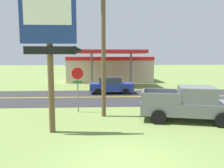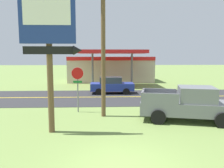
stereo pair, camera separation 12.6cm
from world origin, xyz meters
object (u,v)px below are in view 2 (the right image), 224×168
Objects in this scene: utility_pole at (103,38)px; car_blue_near_lane at (112,85)px; gas_station at (111,68)px; pickup_grey_parked_on_lawn at (189,104)px; motel_sign at (49,33)px; stop_sign at (78,81)px.

utility_pole is 2.10× the size of car_blue_near_lane.
pickup_grey_parked_on_lawn is (3.61, -20.94, -0.98)m from gas_station.
pickup_grey_parked_on_lawn is 1.31× the size of car_blue_near_lane.
car_blue_near_lane is at bearing -91.60° from gas_station.
motel_sign is at bearing -99.13° from gas_station.
pickup_grey_parked_on_lawn reaches higher than car_blue_near_lane.
stop_sign is at bearing -98.67° from gas_station.
utility_pole is 6.19m from pickup_grey_parked_on_lawn.
gas_station is (1.17, 19.68, -2.74)m from utility_pole.
motel_sign is at bearing -129.99° from utility_pole.
car_blue_near_lane is at bearing 112.00° from pickup_grey_parked_on_lawn.
car_blue_near_lane is (-3.93, 9.72, -0.13)m from pickup_grey_parked_on_lawn.
motel_sign is at bearing -106.24° from car_blue_near_lane.
gas_station is (3.64, 22.62, -2.74)m from motel_sign.
utility_pole is at bearing 50.01° from motel_sign.
gas_station is at bearing 81.33° from stop_sign.
utility_pole is at bearing -93.41° from gas_station.
motel_sign is 0.58× the size of gas_station.
motel_sign is 4.89m from stop_sign.
motel_sign is 1.65× the size of car_blue_near_lane.
motel_sign reaches higher than stop_sign.
utility_pole is at bearing 165.32° from pickup_grey_parked_on_lawn.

